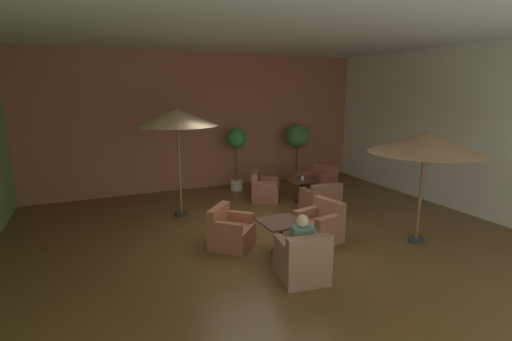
% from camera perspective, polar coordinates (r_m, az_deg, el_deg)
% --- Properties ---
extents(ground_plane, '(10.67, 8.90, 0.02)m').
position_cam_1_polar(ground_plane, '(8.16, 1.27, -9.81)').
color(ground_plane, brown).
extents(wall_back_brick, '(10.67, 0.08, 4.16)m').
position_cam_1_polar(wall_back_brick, '(11.75, -7.84, 7.41)').
color(wall_back_brick, '#A45E47').
rests_on(wall_back_brick, ground_plane).
extents(wall_right_plain, '(0.08, 8.90, 4.16)m').
position_cam_1_polar(wall_right_plain, '(10.96, 27.49, 5.79)').
color(wall_right_plain, silver).
rests_on(wall_right_plain, ground_plane).
extents(ceiling_slab, '(10.67, 8.90, 0.06)m').
position_cam_1_polar(ceiling_slab, '(7.64, 1.43, 20.80)').
color(ceiling_slab, silver).
rests_on(ceiling_slab, wall_back_brick).
extents(cafe_table_front_left, '(0.80, 0.80, 0.65)m').
position_cam_1_polar(cafe_table_front_left, '(10.32, 7.03, -2.13)').
color(cafe_table_front_left, black).
rests_on(cafe_table_front_left, ground_plane).
extents(armchair_front_left_north, '(0.85, 0.81, 0.81)m').
position_cam_1_polar(armchair_front_left_north, '(9.53, 9.92, -4.70)').
color(armchair_front_left_north, brown).
rests_on(armchair_front_left_north, ground_plane).
extents(armchair_front_left_east, '(1.03, 1.03, 0.88)m').
position_cam_1_polar(armchair_front_left_east, '(11.20, 9.93, -1.99)').
color(armchair_front_left_east, brown).
rests_on(armchair_front_left_east, ground_plane).
extents(armchair_front_left_south, '(1.02, 1.04, 0.83)m').
position_cam_1_polar(armchair_front_left_south, '(10.42, 1.40, -2.99)').
color(armchair_front_left_south, brown).
rests_on(armchair_front_left_south, ground_plane).
extents(cafe_table_front_right, '(0.77, 0.77, 0.65)m').
position_cam_1_polar(cafe_table_front_right, '(7.08, 3.86, -8.85)').
color(cafe_table_front_right, black).
rests_on(cafe_table_front_right, ground_plane).
extents(armchair_front_right_north, '(1.08, 1.08, 0.81)m').
position_cam_1_polar(armchair_front_right_north, '(7.46, -3.99, -9.45)').
color(armchair_front_right_north, brown).
rests_on(armchair_front_right_north, ground_plane).
extents(armchair_front_right_east, '(0.84, 0.86, 0.85)m').
position_cam_1_polar(armchair_front_right_east, '(6.27, 7.14, -13.67)').
color(armchair_front_right_east, '#8B5B45').
rests_on(armchair_front_right_east, ground_plane).
extents(armchair_front_right_south, '(0.93, 0.93, 0.84)m').
position_cam_1_polar(armchair_front_right_south, '(7.82, 9.74, -8.47)').
color(armchair_front_right_south, brown).
rests_on(armchair_front_right_south, ground_plane).
extents(patio_umbrella_tall_red, '(2.16, 2.16, 2.26)m').
position_cam_1_polar(patio_umbrella_tall_red, '(7.95, 24.62, 3.86)').
color(patio_umbrella_tall_red, '#2D2D2D').
rests_on(patio_umbrella_tall_red, ground_plane).
extents(patio_umbrella_center_beige, '(1.93, 1.93, 2.63)m').
position_cam_1_polar(patio_umbrella_center_beige, '(9.00, -12.04, 7.88)').
color(patio_umbrella_center_beige, '#2D2D2D').
rests_on(patio_umbrella_center_beige, ground_plane).
extents(potted_tree_left_corner, '(0.78, 0.78, 1.96)m').
position_cam_1_polar(potted_tree_left_corner, '(12.35, 6.35, 4.53)').
color(potted_tree_left_corner, '#AD684D').
rests_on(potted_tree_left_corner, ground_plane).
extents(potted_tree_mid_left, '(0.61, 0.61, 1.94)m').
position_cam_1_polar(potted_tree_mid_left, '(11.31, -3.07, 3.78)').
color(potted_tree_mid_left, beige).
rests_on(potted_tree_mid_left, ground_plane).
extents(patron_blue_shirt, '(0.38, 0.26, 0.65)m').
position_cam_1_polar(patron_blue_shirt, '(6.14, 7.10, -9.99)').
color(patron_blue_shirt, '#506F5C').
rests_on(patron_blue_shirt, ground_plane).
extents(iced_drink_cup, '(0.08, 0.08, 0.11)m').
position_cam_1_polar(iced_drink_cup, '(10.20, 7.16, -1.16)').
color(iced_drink_cup, white).
rests_on(iced_drink_cup, cafe_table_front_left).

